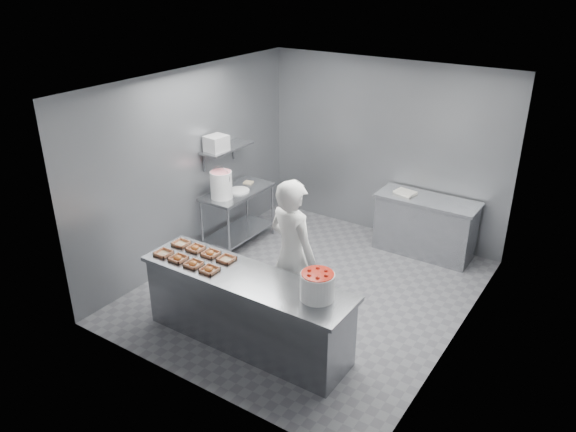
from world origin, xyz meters
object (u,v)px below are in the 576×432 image
object	(u,v)px
tray_1	(178,258)
tray_3	(209,270)
tray_5	(195,248)
worker	(292,255)
tray_6	(211,253)
tray_2	(193,264)
tray_0	(164,253)
tray_7	(226,259)
tray_4	(181,243)
prep_table	(238,209)
service_counter	(247,309)
strawberry_tub	(317,285)
appliance	(216,143)
glaze_bucket	(221,184)
back_counter	(425,226)

from	to	relation	value
tray_1	tray_3	world-z (taller)	same
tray_5	worker	world-z (taller)	worker
tray_6	worker	distance (m)	0.98
tray_6	tray_2	bearing A→B (deg)	-90.00
tray_0	tray_7	world-z (taller)	same
tray_4	prep_table	bearing A→B (deg)	106.51
service_counter	tray_6	world-z (taller)	tray_6
service_counter	tray_2	world-z (taller)	tray_2
tray_3	tray_6	bearing A→B (deg)	128.50
tray_3	tray_6	xyz separation A→B (m)	(-0.24, 0.30, 0.00)
tray_1	strawberry_tub	size ratio (longest dim) A/B	0.52
strawberry_tub	service_counter	bearing A→B (deg)	-176.90
service_counter	tray_7	xyz separation A→B (m)	(-0.40, 0.15, 0.47)
service_counter	appliance	xyz separation A→B (m)	(-1.82, 1.72, 1.23)
tray_7	glaze_bucket	distance (m)	1.94
back_counter	tray_1	size ratio (longest dim) A/B	8.01
tray_0	appliance	world-z (taller)	appliance
tray_5	tray_7	bearing A→B (deg)	0.00
back_counter	tray_4	distance (m)	3.73
tray_2	tray_5	size ratio (longest dim) A/B	1.00
glaze_bucket	tray_4	bearing A→B (deg)	-69.29
strawberry_tub	tray_0	bearing A→B (deg)	-174.35
tray_7	worker	bearing A→B (deg)	35.53
service_counter	tray_4	world-z (taller)	tray_4
service_counter	back_counter	world-z (taller)	same
tray_6	tray_0	bearing A→B (deg)	-147.68
tray_2	tray_4	size ratio (longest dim) A/B	1.00
tray_5	glaze_bucket	bearing A→B (deg)	118.44
tray_5	glaze_bucket	world-z (taller)	glaze_bucket
tray_2	tray_4	distance (m)	0.56
tray_5	back_counter	bearing A→B (deg)	60.13
tray_5	worker	size ratio (longest dim) A/B	0.10
appliance	strawberry_tub	bearing A→B (deg)	-25.09
tray_1	tray_5	world-z (taller)	same
tray_0	tray_5	distance (m)	0.38
strawberry_tub	glaze_bucket	size ratio (longest dim) A/B	0.73
tray_4	tray_0	bearing A→B (deg)	-90.00
tray_1	strawberry_tub	distance (m)	1.80
tray_6	strawberry_tub	bearing A→B (deg)	-3.80
back_counter	tray_2	bearing A→B (deg)	-114.36
tray_1	tray_4	world-z (taller)	tray_1
tray_0	tray_4	bearing A→B (deg)	90.00
appliance	glaze_bucket	bearing A→B (deg)	-31.32
tray_6	strawberry_tub	world-z (taller)	strawberry_tub
tray_6	glaze_bucket	xyz separation A→B (m)	(-1.03, 1.45, 0.19)
tray_3	tray_2	bearing A→B (deg)	180.00
tray_0	tray_2	xyz separation A→B (m)	(0.48, -0.00, 0.00)
tray_6	worker	world-z (taller)	worker
tray_1	tray_5	distance (m)	0.30
prep_table	glaze_bucket	distance (m)	0.63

